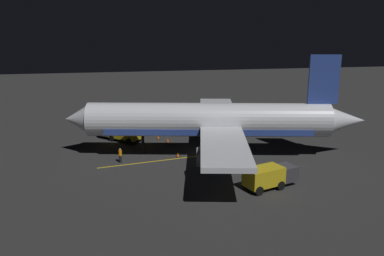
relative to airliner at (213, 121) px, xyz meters
The scene contains 9 objects.
ground_plane 4.41m from the airliner, 78.66° to the left, with size 180.00×180.00×0.20m, color #2D2D2E.
apron_guide_stripe 6.32m from the airliner, 99.81° to the left, with size 0.24×19.15×0.01m, color gold.
airliner is the anchor object (origin of this frame).
baggage_truck 14.11m from the airliner, 52.90° to the left, with size 5.69×6.02×2.56m.
catering_truck 12.17m from the airliner, 164.79° to the right, with size 3.85×6.01×2.21m.
ground_crew_worker 11.88m from the airliner, 95.09° to the left, with size 0.40×0.40×1.74m.
traffic_cone_near_left 10.96m from the airliner, 35.68° to the left, with size 0.50×0.50×0.55m.
traffic_cone_near_right 5.96m from the airliner, 92.44° to the left, with size 0.50×0.50×0.55m.
traffic_cone_under_wing 9.00m from the airliner, 37.02° to the left, with size 0.50×0.50×0.55m.
Camera 1 is at (-47.88, 10.65, 16.07)m, focal length 38.64 mm.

